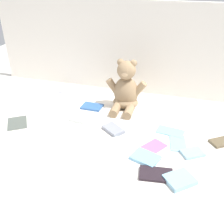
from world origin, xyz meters
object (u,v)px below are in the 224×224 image
book_case_10 (69,89)px  book_case_13 (192,153)px  teddy_bear (126,91)px  book_case_12 (152,147)px  book_case_0 (156,174)px  book_case_9 (170,131)px  book_case_4 (113,129)px  book_case_6 (92,107)px  book_case_1 (178,143)px  book_case_11 (145,158)px  book_case_8 (17,123)px  book_case_3 (80,118)px  book_case_2 (180,180)px  book_case_7 (223,142)px  book_case_5 (124,141)px

book_case_10 → book_case_13: size_ratio=1.41×
teddy_bear → book_case_10: 0.46m
book_case_10 → book_case_12: 0.81m
book_case_0 → book_case_13: (0.14, 0.18, 0.00)m
book_case_10 → book_case_9: bearing=154.6°
book_case_4 → book_case_6: size_ratio=0.92×
book_case_1 → book_case_11: book_case_11 is taller
book_case_11 → book_case_9: bearing=-179.7°
book_case_4 → book_case_8: (-0.51, -0.08, -0.01)m
book_case_13 → book_case_9: bearing=2.8°
book_case_9 → book_case_3: bearing=100.2°
book_case_0 → book_case_11: bearing=25.8°
book_case_4 → teddy_bear: bearing=-142.5°
book_case_2 → book_case_7: book_case_2 is taller
book_case_2 → book_case_3: (-0.56, 0.33, -0.00)m
book_case_3 → book_case_8: book_case_3 is taller
book_case_9 → book_case_12: bearing=165.5°
book_case_11 → book_case_13: size_ratio=1.19×
book_case_5 → book_case_9: same height
book_case_1 → book_case_13: book_case_13 is taller
book_case_6 → book_case_3: bearing=174.4°
book_case_3 → book_case_9: (0.49, 0.01, -0.00)m
book_case_13 → book_case_3: bearing=43.9°
book_case_12 → book_case_8: bearing=-148.3°
book_case_7 → book_case_8: bearing=-118.5°
book_case_4 → book_case_13: 0.40m
book_case_0 → book_case_6: same height
book_case_5 → book_case_4: bearing=-167.6°
book_case_3 → book_case_12: 0.45m
book_case_5 → book_case_11: 0.16m
book_case_4 → book_case_12: book_case_4 is taller
book_case_6 → book_case_11: (0.39, -0.38, 0.00)m
teddy_bear → book_case_4: bearing=-91.1°
teddy_bear → book_case_13: teddy_bear is taller
book_case_0 → book_case_2: 0.09m
teddy_bear → book_case_3: bearing=-137.1°
book_case_4 → book_case_5: bearing=81.0°
book_case_8 → book_case_13: size_ratio=1.39×
book_case_2 → book_case_12: bearing=176.1°
teddy_bear → book_case_11: 0.49m
book_case_3 → book_case_12: bearing=-14.7°
book_case_5 → book_case_12: (0.14, -0.01, -0.00)m
book_case_2 → book_case_13: bearing=126.3°
book_case_0 → book_case_8: (-0.77, 0.19, -0.00)m
book_case_0 → book_case_7: bearing=-48.5°
book_case_8 → book_case_13: bearing=-34.8°
book_case_8 → book_case_12: size_ratio=0.98×
book_case_7 → book_case_10: book_case_10 is taller
teddy_bear → book_case_3: size_ratio=3.05×
book_case_3 → book_case_10: same height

